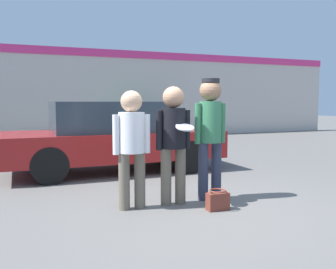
{
  "coord_description": "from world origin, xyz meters",
  "views": [
    {
      "loc": [
        -2.27,
        -4.66,
        1.45
      ],
      "look_at": [
        -0.23,
        0.33,
        0.98
      ],
      "focal_mm": 40.0,
      "sensor_mm": 36.0,
      "label": 1
    }
  ],
  "objects_px": {
    "person_left": "(132,140)",
    "parked_car_near": "(113,136)",
    "person_middle_with_frisbee": "(173,135)",
    "person_right": "(210,127)",
    "handbag": "(218,200)",
    "shrub": "(138,121)"
  },
  "relations": [
    {
      "from": "person_left",
      "to": "parked_car_near",
      "type": "distance_m",
      "value": 2.86
    },
    {
      "from": "person_middle_with_frisbee",
      "to": "parked_car_near",
      "type": "bearing_deg",
      "value": 93.66
    },
    {
      "from": "person_right",
      "to": "handbag",
      "type": "xyz_separation_m",
      "value": [
        -0.17,
        -0.54,
        -0.95
      ]
    },
    {
      "from": "person_right",
      "to": "person_middle_with_frisbee",
      "type": "bearing_deg",
      "value": -176.01
    },
    {
      "from": "person_middle_with_frisbee",
      "to": "shrub",
      "type": "bearing_deg",
      "value": 75.5
    },
    {
      "from": "handbag",
      "to": "person_right",
      "type": "bearing_deg",
      "value": 72.59
    },
    {
      "from": "shrub",
      "to": "person_middle_with_frisbee",
      "type": "bearing_deg",
      "value": -104.5
    },
    {
      "from": "shrub",
      "to": "handbag",
      "type": "height_order",
      "value": "shrub"
    },
    {
      "from": "person_middle_with_frisbee",
      "to": "parked_car_near",
      "type": "distance_m",
      "value": 2.84
    },
    {
      "from": "person_middle_with_frisbee",
      "to": "handbag",
      "type": "distance_m",
      "value": 1.08
    },
    {
      "from": "person_right",
      "to": "shrub",
      "type": "bearing_deg",
      "value": 79.07
    },
    {
      "from": "person_right",
      "to": "handbag",
      "type": "height_order",
      "value": "person_right"
    },
    {
      "from": "person_right",
      "to": "parked_car_near",
      "type": "bearing_deg",
      "value": 105.79
    },
    {
      "from": "person_left",
      "to": "parked_car_near",
      "type": "xyz_separation_m",
      "value": [
        0.43,
        2.82,
        -0.21
      ]
    },
    {
      "from": "person_left",
      "to": "shrub",
      "type": "distance_m",
      "value": 9.62
    },
    {
      "from": "person_left",
      "to": "person_middle_with_frisbee",
      "type": "xyz_separation_m",
      "value": [
        0.61,
        -0.0,
        0.04
      ]
    },
    {
      "from": "person_left",
      "to": "parked_car_near",
      "type": "bearing_deg",
      "value": 81.41
    },
    {
      "from": "person_right",
      "to": "person_left",
      "type": "bearing_deg",
      "value": -178.04
    },
    {
      "from": "person_right",
      "to": "shrub",
      "type": "distance_m",
      "value": 9.28
    },
    {
      "from": "shrub",
      "to": "handbag",
      "type": "distance_m",
      "value": 9.85
    },
    {
      "from": "shrub",
      "to": "parked_car_near",
      "type": "bearing_deg",
      "value": -111.93
    },
    {
      "from": "parked_car_near",
      "to": "shrub",
      "type": "bearing_deg",
      "value": 68.07
    }
  ]
}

